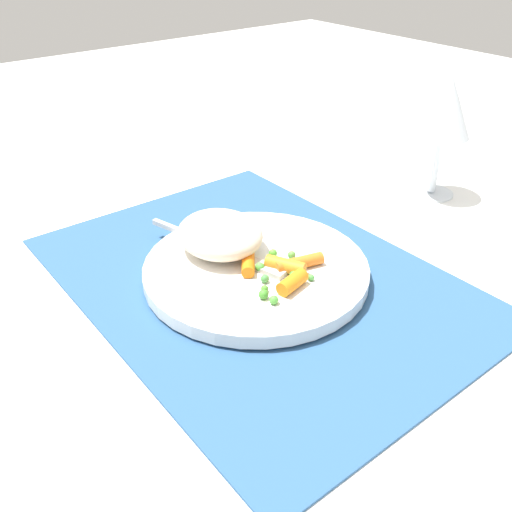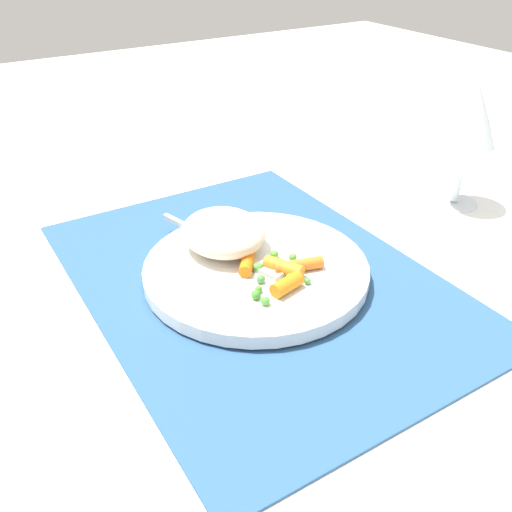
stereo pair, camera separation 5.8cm
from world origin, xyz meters
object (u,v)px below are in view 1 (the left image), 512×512
object	(u,v)px
carrot_portion	(283,268)
rice_mound	(220,234)
wine_glass	(446,110)
fork	(230,251)
plate	(256,270)

from	to	relation	value
carrot_portion	rice_mound	bearing A→B (deg)	-163.96
carrot_portion	wine_glass	world-z (taller)	wine_glass
fork	plate	bearing A→B (deg)	15.33
carrot_portion	fork	distance (m)	0.07
plate	rice_mound	world-z (taller)	rice_mound
rice_mound	wine_glass	xyz separation A→B (m)	(0.03, 0.34, 0.08)
plate	carrot_portion	distance (m)	0.04
plate	fork	xyz separation A→B (m)	(-0.03, -0.01, 0.01)
plate	fork	size ratio (longest dim) A/B	1.28
carrot_portion	plate	bearing A→B (deg)	-162.95
carrot_portion	fork	world-z (taller)	carrot_portion
carrot_portion	wine_glass	xyz separation A→B (m)	(-0.05, 0.32, 0.09)
rice_mound	wine_glass	distance (m)	0.35
wine_glass	rice_mound	bearing A→B (deg)	-95.08
plate	rice_mound	xyz separation A→B (m)	(-0.05, -0.01, 0.03)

